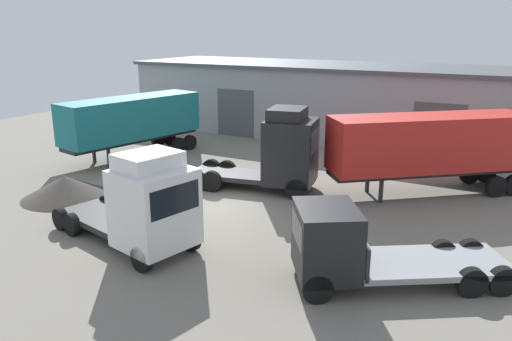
{
  "coord_description": "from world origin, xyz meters",
  "views": [
    {
      "loc": [
        12.02,
        -18.5,
        8.1
      ],
      "look_at": [
        1.23,
        1.38,
        1.6
      ],
      "focal_mm": 35.0,
      "sensor_mm": 36.0,
      "label": 1
    }
  ],
  "objects_px": {
    "tractor_unit_black": "(281,153)",
    "flatbed_truck_black": "(355,247)",
    "oil_drum": "(131,187)",
    "container_trailer_blue": "(431,145)",
    "tractor_unit_white": "(146,206)",
    "gravel_pile": "(66,187)",
    "container_trailer_red": "(133,119)"
  },
  "relations": [
    {
      "from": "tractor_unit_black",
      "to": "flatbed_truck_black",
      "type": "xyz_separation_m",
      "value": [
        6.3,
        -7.57,
        -0.74
      ]
    },
    {
      "from": "oil_drum",
      "to": "flatbed_truck_black",
      "type": "bearing_deg",
      "value": -15.1
    },
    {
      "from": "container_trailer_blue",
      "to": "tractor_unit_black",
      "type": "xyz_separation_m",
      "value": [
        -6.66,
        -3.15,
        -0.51
      ]
    },
    {
      "from": "tractor_unit_black",
      "to": "oil_drum",
      "type": "distance_m",
      "value": 7.72
    },
    {
      "from": "tractor_unit_white",
      "to": "flatbed_truck_black",
      "type": "bearing_deg",
      "value": 22.59
    },
    {
      "from": "container_trailer_blue",
      "to": "gravel_pile",
      "type": "xyz_separation_m",
      "value": [
        -15.53,
        -9.12,
        -1.99
      ]
    },
    {
      "from": "tractor_unit_black",
      "to": "oil_drum",
      "type": "height_order",
      "value": "tractor_unit_black"
    },
    {
      "from": "gravel_pile",
      "to": "flatbed_truck_black",
      "type": "bearing_deg",
      "value": -6.05
    },
    {
      "from": "tractor_unit_black",
      "to": "flatbed_truck_black",
      "type": "height_order",
      "value": "tractor_unit_black"
    },
    {
      "from": "container_trailer_blue",
      "to": "oil_drum",
      "type": "distance_m",
      "value": 15.03
    },
    {
      "from": "container_trailer_blue",
      "to": "gravel_pile",
      "type": "distance_m",
      "value": 18.12
    },
    {
      "from": "container_trailer_blue",
      "to": "container_trailer_red",
      "type": "bearing_deg",
      "value": -35.29
    },
    {
      "from": "container_trailer_blue",
      "to": "container_trailer_red",
      "type": "distance_m",
      "value": 18.02
    },
    {
      "from": "container_trailer_blue",
      "to": "container_trailer_red",
      "type": "xyz_separation_m",
      "value": [
        -17.97,
        -1.36,
        -0.05
      ]
    },
    {
      "from": "container_trailer_red",
      "to": "container_trailer_blue",
      "type": "bearing_deg",
      "value": 106.4
    },
    {
      "from": "oil_drum",
      "to": "container_trailer_blue",
      "type": "bearing_deg",
      "value": 29.49
    },
    {
      "from": "tractor_unit_black",
      "to": "container_trailer_red",
      "type": "height_order",
      "value": "tractor_unit_black"
    },
    {
      "from": "tractor_unit_white",
      "to": "container_trailer_red",
      "type": "relative_size",
      "value": 0.74
    },
    {
      "from": "tractor_unit_white",
      "to": "container_trailer_blue",
      "type": "xyz_separation_m",
      "value": [
        7.89,
        11.99,
        0.73
      ]
    },
    {
      "from": "container_trailer_blue",
      "to": "oil_drum",
      "type": "xyz_separation_m",
      "value": [
        -12.96,
        -7.33,
        -2.1
      ]
    },
    {
      "from": "gravel_pile",
      "to": "tractor_unit_white",
      "type": "bearing_deg",
      "value": -20.61
    },
    {
      "from": "tractor_unit_white",
      "to": "oil_drum",
      "type": "relative_size",
      "value": 7.99
    },
    {
      "from": "tractor_unit_white",
      "to": "tractor_unit_black",
      "type": "height_order",
      "value": "tractor_unit_black"
    },
    {
      "from": "gravel_pile",
      "to": "oil_drum",
      "type": "distance_m",
      "value": 3.14
    },
    {
      "from": "flatbed_truck_black",
      "to": "gravel_pile",
      "type": "distance_m",
      "value": 15.27
    },
    {
      "from": "flatbed_truck_black",
      "to": "container_trailer_red",
      "type": "bearing_deg",
      "value": -60.77
    },
    {
      "from": "tractor_unit_white",
      "to": "flatbed_truck_black",
      "type": "xyz_separation_m",
      "value": [
        7.52,
        1.26,
        -0.51
      ]
    },
    {
      "from": "container_trailer_red",
      "to": "flatbed_truck_black",
      "type": "bearing_deg",
      "value": 74.06
    },
    {
      "from": "tractor_unit_black",
      "to": "tractor_unit_white",
      "type": "bearing_deg",
      "value": -109.25
    },
    {
      "from": "tractor_unit_white",
      "to": "flatbed_truck_black",
      "type": "height_order",
      "value": "tractor_unit_white"
    },
    {
      "from": "tractor_unit_black",
      "to": "container_trailer_red",
      "type": "relative_size",
      "value": 0.72
    },
    {
      "from": "tractor_unit_white",
      "to": "tractor_unit_black",
      "type": "bearing_deg",
      "value": 95.15
    }
  ]
}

